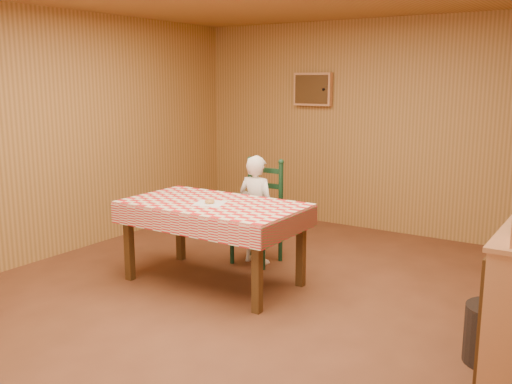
# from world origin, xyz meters

# --- Properties ---
(ground) EXTENTS (6.00, 6.00, 0.00)m
(ground) POSITION_xyz_m (0.00, 0.00, 0.00)
(ground) COLOR brown
(ground) RESTS_ON ground
(cabin_walls) EXTENTS (5.10, 6.05, 2.65)m
(cabin_walls) POSITION_xyz_m (-0.00, 0.53, 1.83)
(cabin_walls) COLOR #A7783C
(cabin_walls) RESTS_ON ground
(dining_table) EXTENTS (1.66, 0.96, 0.77)m
(dining_table) POSITION_xyz_m (-0.55, 0.33, 0.69)
(dining_table) COLOR #4A2F13
(dining_table) RESTS_ON ground
(ladder_chair) EXTENTS (0.44, 0.40, 1.08)m
(ladder_chair) POSITION_xyz_m (-0.55, 1.12, 0.50)
(ladder_chair) COLOR black
(ladder_chair) RESTS_ON ground
(seated_child) EXTENTS (0.41, 0.27, 1.12)m
(seated_child) POSITION_xyz_m (-0.55, 1.06, 0.56)
(seated_child) COLOR white
(seated_child) RESTS_ON ground
(napkin) EXTENTS (0.33, 0.33, 0.00)m
(napkin) POSITION_xyz_m (-0.55, 0.28, 0.77)
(napkin) COLOR white
(napkin) RESTS_ON dining_table
(donut) EXTENTS (0.11, 0.11, 0.03)m
(donut) POSITION_xyz_m (-0.55, 0.28, 0.79)
(donut) COLOR #D79C4D
(donut) RESTS_ON napkin
(storage_bin) EXTENTS (0.52, 0.52, 0.40)m
(storage_bin) POSITION_xyz_m (1.96, 0.12, 0.20)
(storage_bin) COLOR black
(storage_bin) RESTS_ON ground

